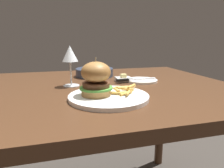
% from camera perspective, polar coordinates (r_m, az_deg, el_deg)
% --- Properties ---
extents(dining_table, '(1.25, 0.92, 0.74)m').
position_cam_1_polar(dining_table, '(0.90, -5.19, -5.91)').
color(dining_table, '#472B19').
rests_on(dining_table, ground).
extents(main_plate, '(0.28, 0.28, 0.01)m').
position_cam_1_polar(main_plate, '(0.69, -0.95, -3.63)').
color(main_plate, white).
rests_on(main_plate, dining_table).
extents(burger_sandwich, '(0.11, 0.11, 0.13)m').
position_cam_1_polar(burger_sandwich, '(0.67, -4.59, 1.55)').
color(burger_sandwich, '#B78447').
rests_on(burger_sandwich, main_plate).
extents(fries_pile, '(0.13, 0.12, 0.02)m').
position_cam_1_polar(fries_pile, '(0.71, 3.66, -1.62)').
color(fries_pile, gold).
rests_on(fries_pile, main_plate).
extents(wine_glass, '(0.07, 0.07, 0.17)m').
position_cam_1_polar(wine_glass, '(0.87, -11.90, 7.89)').
color(wine_glass, silver).
rests_on(wine_glass, dining_table).
extents(bread_plate, '(0.15, 0.15, 0.01)m').
position_cam_1_polar(bread_plate, '(0.98, 8.54, 1.00)').
color(bread_plate, white).
rests_on(bread_plate, dining_table).
extents(table_knife, '(0.21, 0.03, 0.01)m').
position_cam_1_polar(table_knife, '(0.95, 5.93, 1.31)').
color(table_knife, silver).
rests_on(table_knife, bread_plate).
extents(butter_dish, '(0.07, 0.06, 0.04)m').
position_cam_1_polar(butter_dish, '(0.97, 3.27, 1.44)').
color(butter_dish, white).
rests_on(butter_dish, dining_table).
extents(soup_bowl, '(0.20, 0.20, 0.05)m').
position_cam_1_polar(soup_bowl, '(1.10, -5.02, 3.47)').
color(soup_bowl, '#2D384C').
rests_on(soup_bowl, dining_table).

